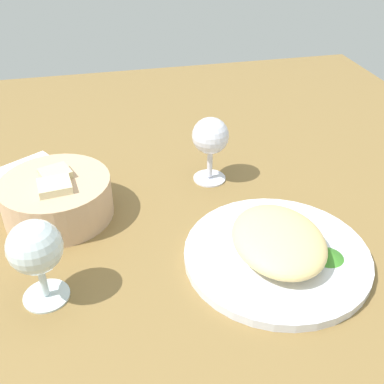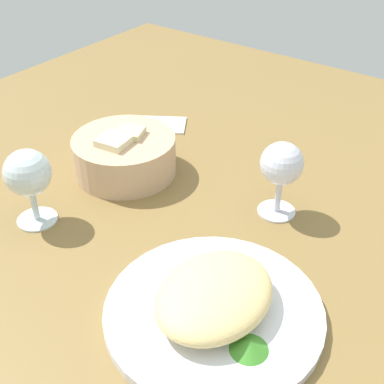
{
  "view_description": "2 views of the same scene",
  "coord_description": "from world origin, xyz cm",
  "views": [
    {
      "loc": [
        -64.46,
        9.56,
        47.29
      ],
      "look_at": [
        -4.61,
        -3.98,
        5.85
      ],
      "focal_mm": 43.95,
      "sensor_mm": 36.0,
      "label": 1
    },
    {
      "loc": [
        -53.54,
        -38.28,
        50.02
      ],
      "look_at": [
        -1.33,
        0.16,
        4.54
      ],
      "focal_mm": 48.61,
      "sensor_mm": 36.0,
      "label": 2
    }
  ],
  "objects": [
    {
      "name": "folded_napkin",
      "position": [
        18.93,
        23.62,
        0.4
      ],
      "size": [
        11.78,
        13.04,
        0.8
      ],
      "primitive_type": "cube",
      "rotation": [
        0.0,
        0.0,
        2.13
      ],
      "color": "white",
      "rests_on": "ground_plane"
    },
    {
      "name": "bread_basket",
      "position": [
        1.94,
        17.15,
        3.58
      ],
      "size": [
        17.8,
        17.8,
        8.04
      ],
      "color": "tan",
      "rests_on": "ground_plane"
    },
    {
      "name": "wine_glass_far",
      "position": [
        -16.51,
        18.86,
        8.21
      ],
      "size": [
        7.1,
        7.1,
        12.34
      ],
      "color": "silver",
      "rests_on": "ground_plane"
    },
    {
      "name": "omelette",
      "position": [
        -16.25,
        -14.18,
        3.65
      ],
      "size": [
        16.72,
        13.34,
        4.49
      ],
      "primitive_type": "ellipsoid",
      "rotation": [
        0.0,
        0.0,
        -0.01
      ],
      "color": "#ECCD84",
      "rests_on": "plate"
    },
    {
      "name": "lettuce_garnish",
      "position": [
        -19.03,
        -20.92,
        2.14
      ],
      "size": [
        4.6,
        4.6,
        1.48
      ],
      "primitive_type": "cone",
      "color": "#408D2B",
      "rests_on": "plate"
    },
    {
      "name": "wine_glass_near",
      "position": [
        7.42,
        -10.07,
        8.36
      ],
      "size": [
        6.63,
        6.63,
        12.37
      ],
      "color": "silver",
      "rests_on": "ground_plane"
    },
    {
      "name": "plate",
      "position": [
        -16.25,
        -14.18,
        0.7
      ],
      "size": [
        27.4,
        27.4,
        1.4
      ],
      "primitive_type": "cylinder",
      "color": "white",
      "rests_on": "ground_plane"
    },
    {
      "name": "ground_plane",
      "position": [
        0.0,
        0.0,
        -1.0
      ],
      "size": [
        140.0,
        140.0,
        2.0
      ],
      "primitive_type": "cube",
      "color": "olive"
    }
  ]
}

